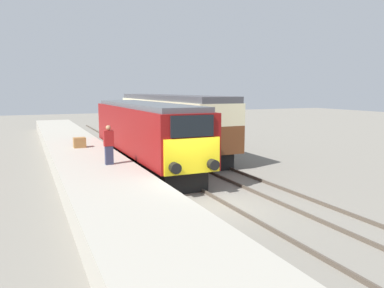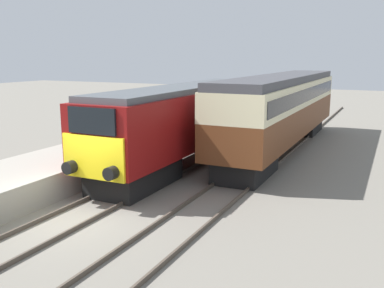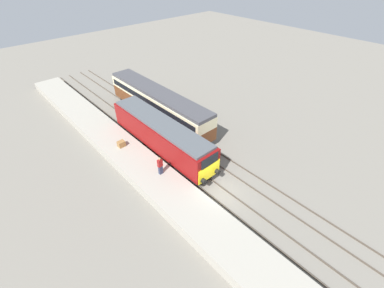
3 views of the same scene
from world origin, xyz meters
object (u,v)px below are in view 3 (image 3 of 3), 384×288
object	(u,v)px
luggage_crate	(121,144)
passenger_carriage	(158,103)
locomotive	(162,135)
person_on_platform	(160,166)

from	to	relation	value
luggage_crate	passenger_carriage	bearing A→B (deg)	21.72
luggage_crate	locomotive	bearing A→B (deg)	-36.62
locomotive	passenger_carriage	size ratio (longest dim) A/B	0.84
passenger_carriage	luggage_crate	bearing A→B (deg)	-158.28
locomotive	luggage_crate	size ratio (longest dim) A/B	19.76
locomotive	luggage_crate	distance (m)	4.16
passenger_carriage	person_on_platform	bearing A→B (deg)	-125.74
person_on_platform	locomotive	bearing A→B (deg)	51.35
passenger_carriage	person_on_platform	size ratio (longest dim) A/B	9.04
person_on_platform	luggage_crate	xyz separation A→B (m)	(-0.55, 5.86, -0.61)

